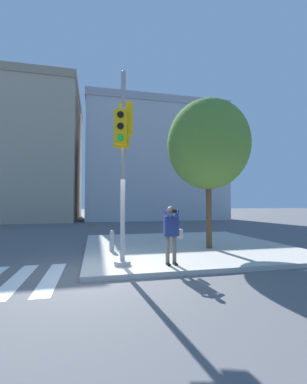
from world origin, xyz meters
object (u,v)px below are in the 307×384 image
(traffic_signal_pole, at_px, (123,150))
(fire_hydrant, at_px, (112,241))
(street_tree, at_px, (208,145))
(person_photographer, at_px, (172,230))

(traffic_signal_pole, distance_m, fire_hydrant, 3.63)
(street_tree, xyz_separation_m, fire_hydrant, (-3.65, 0.25, -3.62))
(person_photographer, relative_size, street_tree, 0.28)
(person_photographer, xyz_separation_m, fire_hydrant, (-1.49, 2.48, -0.60))
(street_tree, height_order, fire_hydrant, street_tree)
(traffic_signal_pole, bearing_deg, street_tree, 29.78)
(fire_hydrant, bearing_deg, traffic_signal_pole, -86.02)
(traffic_signal_pole, height_order, street_tree, street_tree)
(street_tree, relative_size, fire_hydrant, 7.83)
(street_tree, bearing_deg, traffic_signal_pole, -150.22)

